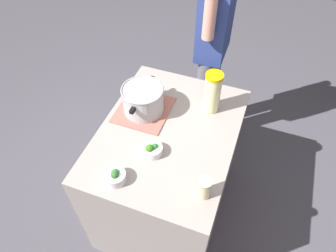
{
  "coord_description": "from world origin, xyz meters",
  "views": [
    {
      "loc": [
        -1.1,
        -0.41,
        2.28
      ],
      "look_at": [
        0.0,
        0.0,
        0.94
      ],
      "focal_mm": 33.36,
      "sensor_mm": 36.0,
      "label": 1
    }
  ],
  "objects": [
    {
      "name": "person_cook",
      "position": [
        0.85,
        -0.04,
        0.91
      ],
      "size": [
        0.5,
        0.21,
        1.64
      ],
      "color": "slate",
      "rests_on": "ground_plane"
    },
    {
      "name": "mason_jar",
      "position": [
        -0.32,
        -0.31,
        0.96
      ],
      "size": [
        0.07,
        0.07,
        0.12
      ],
      "color": "beige",
      "rests_on": "counter_slab"
    },
    {
      "name": "dish_cloth",
      "position": [
        0.11,
        0.2,
        0.9
      ],
      "size": [
        0.33,
        0.31,
        0.01
      ],
      "primitive_type": "cube",
      "color": "#A56154",
      "rests_on": "counter_slab"
    },
    {
      "name": "lemonade_pitcher",
      "position": [
        0.27,
        -0.18,
        1.03
      ],
      "size": [
        0.1,
        0.1,
        0.27
      ],
      "color": "#F4EEAB",
      "rests_on": "counter_slab"
    },
    {
      "name": "ground_plane",
      "position": [
        0.0,
        0.0,
        0.0
      ],
      "size": [
        8.0,
        8.0,
        0.0
      ],
      "primitive_type": "plane",
      "color": "#4F4D55"
    },
    {
      "name": "broccoli_bowl_center",
      "position": [
        -0.4,
        0.14,
        0.93
      ],
      "size": [
        0.11,
        0.11,
        0.08
      ],
      "color": "silver",
      "rests_on": "counter_slab"
    },
    {
      "name": "cooking_pot",
      "position": [
        0.11,
        0.2,
        0.99
      ],
      "size": [
        0.32,
        0.25,
        0.17
      ],
      "color": "#B7B7BC",
      "rests_on": "dish_cloth"
    },
    {
      "name": "counter_slab",
      "position": [
        0.0,
        0.0,
        0.45
      ],
      "size": [
        1.03,
        0.78,
        0.89
      ],
      "primitive_type": "cube",
      "color": "#9D9189",
      "rests_on": "ground_plane"
    },
    {
      "name": "broccoli_bowl_front",
      "position": [
        -0.17,
        0.03,
        0.92
      ],
      "size": [
        0.11,
        0.11,
        0.08
      ],
      "color": "silver",
      "rests_on": "counter_slab"
    }
  ]
}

